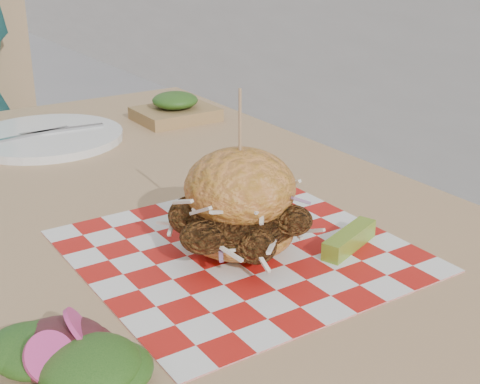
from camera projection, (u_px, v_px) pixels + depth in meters
The scene contains 7 objects.
patio_table at pixel (130, 253), 0.96m from camera, with size 0.80×1.20×0.75m.
paper_liner at pixel (240, 250), 0.79m from camera, with size 0.36×0.36×0.00m, color red.
sandwich at pixel (240, 208), 0.77m from camera, with size 0.17×0.17×0.19m.
pickle_spear at pixel (349, 240), 0.79m from camera, with size 0.10×0.02×0.02m, color olive.
side_salad at pixel (74, 367), 0.56m from camera, with size 0.14×0.13×0.05m.
place_setting at pixel (46, 137), 1.19m from camera, with size 0.27×0.27×0.02m.
kraft_tray at pixel (175, 109), 1.32m from camera, with size 0.15×0.12×0.06m.
Camera 1 is at (-0.24, -1.05, 1.10)m, focal length 50.00 mm.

